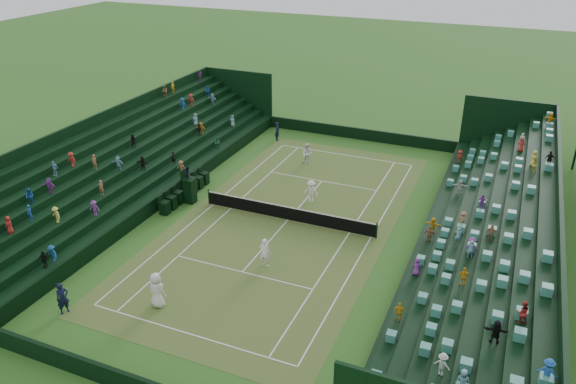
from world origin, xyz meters
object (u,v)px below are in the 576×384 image
umpire_chair (189,187)px  player_far_east (311,191)px  tennis_net (288,213)px  player_near_east (265,252)px  player_far_west (307,154)px  player_near_west (157,290)px

umpire_chair → player_far_east: bearing=23.5°
tennis_net → player_near_east: 5.42m
player_near_east → player_far_west: player_near_east is taller
player_near_east → umpire_chair: bearing=-32.9°
player_near_west → player_far_east: bearing=-101.1°
player_near_west → player_near_east: player_near_west is taller
player_near_west → player_far_west: (0.32, 19.64, -0.11)m
umpire_chair → player_near_west: 11.36m
umpire_chair → player_near_west: (4.59, -10.39, -0.18)m
tennis_net → player_near_east: (0.88, -5.34, 0.35)m
tennis_net → player_far_east: player_far_east is taller
tennis_net → player_far_west: 9.25m
player_far_west → player_far_east: bearing=-66.3°
player_near_east → player_far_east: size_ratio=1.10×
player_near_east → player_far_east: 8.33m
umpire_chair → player_near_west: bearing=-66.2°
tennis_net → player_far_west: size_ratio=6.89×
tennis_net → player_far_east: (0.42, 2.99, 0.26)m
player_near_west → player_far_east: (2.92, 13.65, -0.16)m
tennis_net → umpire_chair: size_ratio=4.39×
tennis_net → player_near_east: player_near_east is taller
umpire_chair → player_near_east: 9.44m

